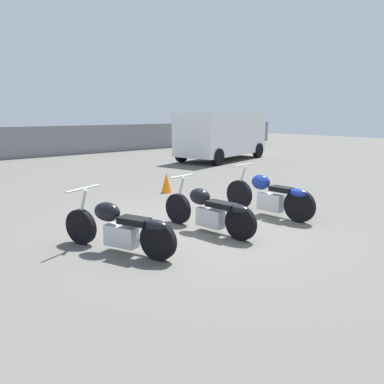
% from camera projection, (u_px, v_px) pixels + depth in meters
% --- Properties ---
extents(ground_plane, '(60.00, 60.00, 0.00)m').
position_uv_depth(ground_plane, '(201.00, 228.00, 6.96)').
color(ground_plane, '#5B5954').
extents(motorcycle_slot_0, '(0.99, 1.97, 0.95)m').
position_uv_depth(motorcycle_slot_0, '(120.00, 227.00, 5.68)').
color(motorcycle_slot_0, black).
rests_on(motorcycle_slot_0, ground_plane).
extents(motorcycle_slot_1, '(0.59, 2.05, 0.96)m').
position_uv_depth(motorcycle_slot_1, '(210.00, 210.00, 6.67)').
color(motorcycle_slot_1, black).
rests_on(motorcycle_slot_1, ground_plane).
extents(motorcycle_slot_2, '(0.57, 2.14, 1.01)m').
position_uv_depth(motorcycle_slot_2, '(269.00, 195.00, 7.76)').
color(motorcycle_slot_2, black).
rests_on(motorcycle_slot_2, ground_plane).
extents(parked_van, '(5.09, 2.96, 2.14)m').
position_uv_depth(parked_van, '(222.00, 134.00, 17.18)').
color(parked_van, white).
rests_on(parked_van, ground_plane).
extents(traffic_cone_near, '(0.29, 0.29, 0.54)m').
position_uv_depth(traffic_cone_near, '(167.00, 182.00, 10.10)').
color(traffic_cone_near, orange).
rests_on(traffic_cone_near, ground_plane).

